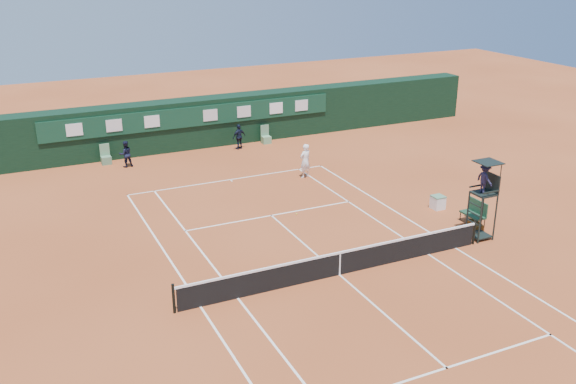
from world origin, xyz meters
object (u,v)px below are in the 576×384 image
object	(u,v)px
cooler	(438,202)
player	(305,161)
tennis_net	(340,263)
umpire_chair	(485,184)
player_bench	(475,211)

from	to	relation	value
cooler	player	bearing A→B (deg)	118.97
tennis_net	umpire_chair	bearing A→B (deg)	2.99
tennis_net	umpire_chair	size ratio (longest dim) A/B	3.77
umpire_chair	player_bench	world-z (taller)	umpire_chair
player_bench	umpire_chair	bearing A→B (deg)	-123.14
umpire_chair	cooler	bearing A→B (deg)	81.99
player	tennis_net	bearing A→B (deg)	53.43
player_bench	cooler	size ratio (longest dim) A/B	1.86
tennis_net	player	size ratio (longest dim) A/B	6.87
tennis_net	cooler	bearing A→B (deg)	27.08
umpire_chair	player	distance (m)	10.76
cooler	tennis_net	bearing A→B (deg)	-152.92
tennis_net	player_bench	bearing A→B (deg)	12.08
tennis_net	player	world-z (taller)	player
umpire_chair	player_bench	distance (m)	2.44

